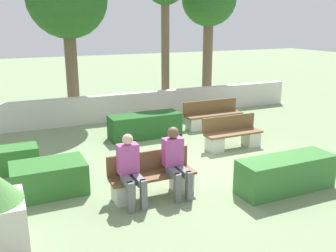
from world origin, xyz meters
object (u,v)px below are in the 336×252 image
object	(u,v)px
bench_right_side	(233,137)
person_seated_man	(130,167)
tree_rightmost	(209,1)
person_seated_woman	(175,158)
bench_left_side	(213,117)
bench_front	(152,180)
tree_center_left	(67,0)

from	to	relation	value
bench_right_side	person_seated_man	bearing A→B (deg)	-158.47
person_seated_man	tree_rightmost	distance (m)	10.22
person_seated_man	person_seated_woman	xyz separation A→B (m)	(0.91, 0.00, 0.02)
person_seated_man	bench_left_side	bearing A→B (deg)	43.46
bench_right_side	person_seated_woman	xyz separation A→B (m)	(-2.57, -1.88, 0.42)
bench_front	person_seated_woman	xyz separation A→B (m)	(0.42, -0.13, 0.42)
bench_right_side	person_seated_woman	size ratio (longest dim) A/B	1.20
bench_front	bench_left_side	size ratio (longest dim) A/B	0.87
tree_center_left	bench_left_side	bearing A→B (deg)	-41.94
bench_left_side	tree_center_left	bearing A→B (deg)	147.27
bench_right_side	tree_center_left	world-z (taller)	tree_center_left
person_seated_man	tree_rightmost	bearing A→B (deg)	51.78
bench_front	tree_center_left	bearing A→B (deg)	91.19
bench_left_side	person_seated_man	distance (m)	5.62
bench_left_side	person_seated_woman	size ratio (longest dim) A/B	1.44
bench_right_side	tree_rightmost	size ratio (longest dim) A/B	0.31
tree_center_left	person_seated_man	bearing A→B (deg)	-92.69
bench_left_side	bench_right_side	distance (m)	2.06
person_seated_woman	tree_rightmost	distance (m)	9.70
bench_front	person_seated_man	size ratio (longest dim) A/B	1.28
person_seated_woman	bench_front	bearing A→B (deg)	162.36
bench_right_side	tree_rightmost	distance (m)	7.26
bench_front	person_seated_woman	distance (m)	0.61
bench_right_side	person_seated_woman	bearing A→B (deg)	-150.74
bench_front	bench_right_side	bearing A→B (deg)	30.20
bench_right_side	tree_rightmost	xyz separation A→B (m)	(2.50, 5.71, 3.71)
bench_left_side	tree_center_left	world-z (taller)	tree_center_left
person_seated_man	tree_rightmost	world-z (taller)	tree_rightmost
bench_front	bench_left_side	xyz separation A→B (m)	(3.58, 3.72, 0.01)
bench_left_side	person_seated_woman	xyz separation A→B (m)	(-3.16, -3.85, 0.41)
bench_front	person_seated_woman	size ratio (longest dim) A/B	1.26
bench_front	person_seated_woman	world-z (taller)	person_seated_woman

